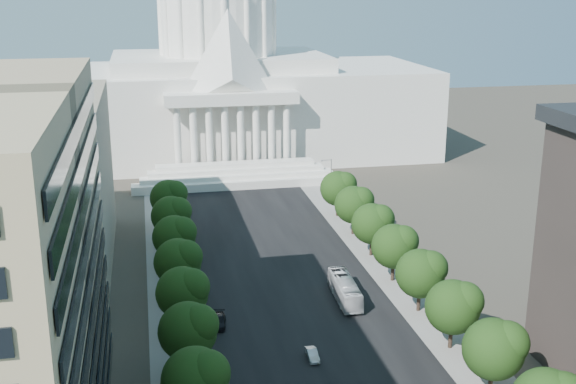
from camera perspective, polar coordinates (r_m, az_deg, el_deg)
road_asphalt at (r=125.89m, az=-0.48°, el=-6.57°), size 30.00×260.00×0.01m
sidewalk_left at (r=124.01m, az=-9.20°, el=-7.16°), size 8.00×260.00×0.02m
sidewalk_right at (r=130.53m, az=7.78°, el=-5.87°), size 8.00×260.00×0.02m
capitol at (r=211.94m, az=-5.41°, el=8.38°), size 120.00×56.00×73.00m
tree_l_d at (r=83.45m, az=-7.14°, el=-14.41°), size 7.79×7.60×9.97m
tree_l_e at (r=93.97m, az=-7.72°, el=-10.72°), size 7.79×7.60×9.97m
tree_l_f at (r=104.80m, az=-8.18°, el=-7.77°), size 7.79×7.60×9.97m
tree_l_g at (r=115.87m, az=-8.55°, el=-5.39°), size 7.79×7.60×9.97m
tree_l_h at (r=127.10m, az=-8.84°, el=-3.42°), size 7.79×7.60×9.97m
tree_l_i at (r=138.47m, az=-9.09°, el=-1.77°), size 7.79×7.60×9.97m
tree_l_j at (r=149.93m, az=-9.30°, el=-0.38°), size 7.79×7.60×9.97m
tree_r_d at (r=92.53m, az=16.18°, el=-11.71°), size 7.79×7.60×9.97m
tree_r_e at (r=102.11m, az=13.10°, el=-8.72°), size 7.79×7.60×9.97m
tree_r_f at (r=112.17m, az=10.60°, el=-6.24°), size 7.79×7.60×9.97m
tree_r_g at (r=122.57m, az=8.54°, el=-4.16°), size 7.79×7.60×9.97m
tree_r_h at (r=133.24m, az=6.81°, el=-2.41°), size 7.79×7.60×9.97m
tree_r_i at (r=144.12m, az=5.34°, el=-0.91°), size 7.79×7.60×9.97m
tree_r_j at (r=155.17m, az=4.08°, el=0.37°), size 7.79×7.60×9.97m
streetlight_c at (r=103.16m, az=13.84°, el=-8.89°), size 2.61×0.44×9.00m
streetlight_d at (r=124.35m, az=9.02°, el=-4.19°), size 2.61×0.44×9.00m
streetlight_e at (r=146.75m, az=5.68°, el=-0.86°), size 2.61×0.44×9.00m
streetlight_f at (r=169.88m, az=3.24°, el=1.57°), size 2.61×0.44×9.00m
car_silver at (r=99.51m, az=1.93°, el=-12.72°), size 1.37×3.91×1.29m
car_dark_b at (r=108.56m, az=-5.50°, el=-10.12°), size 2.73×5.33×1.48m
city_bus at (r=116.23m, az=4.51°, el=-7.68°), size 3.52×12.87×3.55m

